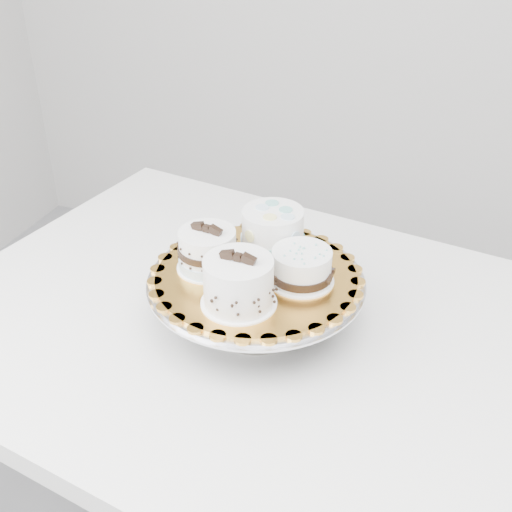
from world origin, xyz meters
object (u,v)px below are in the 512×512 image
(cake_banded, at_px, (208,251))
(cake_dots, at_px, (273,231))
(cake_swirl, at_px, (239,284))
(cake_ribbon, at_px, (302,267))
(table, at_px, (286,360))
(cake_stand, at_px, (256,292))
(cake_board, at_px, (256,276))

(cake_banded, xyz_separation_m, cake_dots, (0.09, 0.09, 0.01))
(cake_swirl, bearing_deg, cake_ribbon, 54.56)
(table, height_order, cake_banded, cake_banded)
(cake_dots, distance_m, cake_ribbon, 0.11)
(table, bearing_deg, cake_swirl, -111.61)
(table, height_order, cake_swirl, cake_swirl)
(cake_banded, distance_m, cake_dots, 0.13)
(cake_stand, relative_size, cake_swirl, 3.06)
(cake_stand, xyz_separation_m, cake_swirl, (0.00, -0.09, 0.07))
(table, bearing_deg, cake_banded, -166.12)
(cake_banded, bearing_deg, cake_stand, 13.67)
(cake_board, height_order, cake_swirl, cake_swirl)
(table, distance_m, cake_swirl, 0.24)
(cake_ribbon, bearing_deg, cake_banded, -175.82)
(table, xyz_separation_m, cake_board, (-0.06, -0.00, 0.17))
(cake_banded, bearing_deg, cake_board, 13.67)
(cake_dots, bearing_deg, table, -74.21)
(cake_board, distance_m, cake_swirl, 0.10)
(table, relative_size, cake_stand, 3.83)
(cake_board, xyz_separation_m, cake_ribbon, (0.08, 0.01, 0.03))
(cake_board, relative_size, cake_banded, 3.10)
(cake_stand, distance_m, cake_banded, 0.11)
(cake_stand, xyz_separation_m, cake_board, (0.00, 0.00, 0.03))
(cake_board, bearing_deg, cake_ribbon, 5.25)
(cake_swirl, xyz_separation_m, cake_dots, (-0.00, 0.17, 0.00))
(cake_dots, bearing_deg, cake_ribbon, -63.77)
(cake_banded, bearing_deg, cake_swirl, -34.14)
(cake_dots, bearing_deg, cake_board, -109.54)
(table, bearing_deg, cake_stand, -167.72)
(table, relative_size, cake_banded, 12.90)
(cake_stand, height_order, cake_banded, cake_banded)
(cake_stand, bearing_deg, cake_dots, 89.07)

